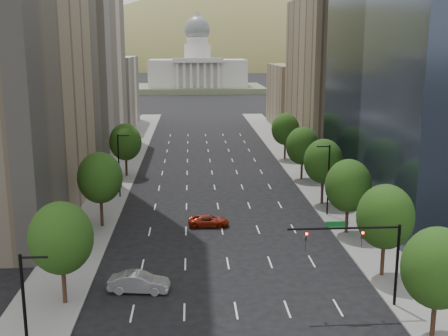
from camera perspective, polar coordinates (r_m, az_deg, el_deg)
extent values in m
cube|color=slate|center=(75.21, -12.54, -3.95)|extent=(6.00, 200.00, 0.15)
cube|color=slate|center=(76.62, 11.05, -3.58)|extent=(6.00, 200.00, 0.15)
cube|color=beige|center=(116.32, -14.35, 10.38)|extent=(14.00, 30.00, 35.00)
cube|color=beige|center=(149.30, -11.83, 7.60)|extent=(14.00, 26.00, 18.00)
cube|color=#8C7759|center=(114.99, 11.04, 9.27)|extent=(14.00, 30.00, 30.00)
cube|color=#8C7759|center=(147.60, 7.76, 7.31)|extent=(14.00, 26.00, 16.00)
cylinder|color=#382316|center=(44.51, 20.65, -13.73)|extent=(0.36, 0.36, 3.75)
ellipsoid|color=#1C370F|center=(43.12, 21.01, -9.51)|extent=(5.20, 5.20, 5.98)
cylinder|color=#382316|center=(53.80, 15.92, -8.64)|extent=(0.36, 0.36, 4.00)
ellipsoid|color=#1C370F|center=(52.60, 16.16, -4.81)|extent=(5.20, 5.20, 5.98)
cylinder|color=#382316|center=(64.61, 12.44, -4.93)|extent=(0.36, 0.36, 3.90)
ellipsoid|color=#1C370F|center=(63.63, 12.60, -1.77)|extent=(5.20, 5.20, 5.98)
cylinder|color=#382316|center=(75.74, 10.01, -2.17)|extent=(0.36, 0.36, 4.10)
ellipsoid|color=#1C370F|center=(74.88, 10.12, 0.68)|extent=(5.20, 5.20, 5.98)
cylinder|color=#382316|center=(89.07, 7.95, 0.00)|extent=(0.36, 0.36, 3.80)
ellipsoid|color=#1C370F|center=(88.38, 8.02, 2.26)|extent=(5.20, 5.20, 5.98)
cylinder|color=#382316|center=(104.47, 6.24, 1.94)|extent=(0.36, 0.36, 4.00)
ellipsoid|color=#1C370F|center=(103.86, 6.29, 3.98)|extent=(5.20, 5.20, 5.98)
cylinder|color=#382316|center=(48.37, -16.04, -11.09)|extent=(0.36, 0.36, 4.00)
ellipsoid|color=#1C370F|center=(47.03, -16.32, -6.87)|extent=(5.20, 5.20, 5.98)
cylinder|color=#382316|center=(66.83, -12.40, -4.23)|extent=(0.36, 0.36, 4.15)
ellipsoid|color=#1C370F|center=(65.84, -12.56, -0.97)|extent=(5.20, 5.20, 5.98)
cylinder|color=#382316|center=(91.85, -9.95, 0.35)|extent=(0.36, 0.36, 3.95)
ellipsoid|color=#1C370F|center=(91.15, -10.04, 2.64)|extent=(5.20, 5.20, 5.98)
cylinder|color=black|center=(70.33, 10.62, -1.27)|extent=(0.20, 0.20, 9.00)
cylinder|color=black|center=(69.26, 10.12, 2.18)|extent=(1.60, 0.14, 0.14)
cylinder|color=black|center=(36.70, -19.61, -14.89)|extent=(0.20, 0.20, 9.00)
cylinder|color=black|center=(34.77, -18.84, -8.64)|extent=(1.60, 0.14, 0.14)
cylinder|color=black|center=(78.64, -10.70, 0.18)|extent=(0.20, 0.20, 9.00)
cylinder|color=black|center=(77.76, -10.24, 3.28)|extent=(1.60, 0.14, 0.14)
cylinder|color=black|center=(47.70, 17.25, -9.55)|extent=(0.24, 0.24, 7.00)
cylinder|color=black|center=(45.21, 12.15, -6.04)|extent=(9.00, 0.18, 0.18)
imported|color=black|center=(45.80, 13.94, -6.61)|extent=(0.18, 0.22, 1.10)
imported|color=black|center=(44.69, 8.38, -6.85)|extent=(0.18, 0.22, 1.10)
sphere|color=#FF0C07|center=(45.57, 14.02, -6.44)|extent=(0.20, 0.20, 0.20)
sphere|color=#FF0C07|center=(44.45, 8.44, -6.68)|extent=(0.20, 0.20, 0.20)
cube|color=#0C591E|center=(44.92, 11.30, -5.65)|extent=(1.60, 0.06, 0.45)
cube|color=#596647|center=(262.01, -2.70, 8.12)|extent=(60.00, 40.00, 2.50)
cube|color=silver|center=(261.57, -2.71, 9.71)|extent=(44.00, 26.00, 12.00)
cube|color=silver|center=(247.36, -2.68, 10.94)|extent=(22.00, 4.00, 2.00)
cylinder|color=silver|center=(261.29, -2.73, 11.79)|extent=(12.00, 12.00, 7.00)
cylinder|color=silver|center=(261.28, -2.75, 12.89)|extent=(9.60, 9.60, 3.00)
sphere|color=slate|center=(261.37, -2.76, 14.00)|extent=(11.60, 11.60, 11.60)
cylinder|color=silver|center=(261.60, -2.77, 15.28)|extent=(1.80, 1.80, 2.50)
ellipsoid|color=olive|center=(589.84, -16.92, 6.64)|extent=(380.00, 342.00, 190.00)
ellipsoid|color=olive|center=(616.02, 0.63, 6.58)|extent=(440.00, 396.00, 240.00)
ellipsoid|color=olive|center=(687.62, 14.79, 7.37)|extent=(360.00, 324.00, 200.00)
imported|color=gray|center=(49.74, -8.67, -11.48)|extent=(5.42, 2.45, 1.72)
imported|color=maroon|center=(66.03, -1.58, -5.42)|extent=(4.83, 2.28, 1.33)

